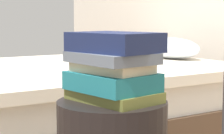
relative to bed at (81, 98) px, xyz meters
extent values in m
cube|color=#4C3828|center=(0.00, -0.01, -0.12)|extent=(1.62, 2.09, 0.22)
cube|color=white|center=(0.00, -0.01, 0.08)|extent=(1.55, 2.00, 0.18)
cube|color=silver|center=(0.00, -0.01, 0.20)|extent=(1.65, 2.05, 0.06)
ellipsoid|color=silver|center=(0.05, 0.78, 0.31)|extent=(0.58, 0.31, 0.16)
cube|color=olive|center=(1.30, -0.68, 0.29)|extent=(0.29, 0.21, 0.03)
cube|color=#1E727F|center=(1.30, -0.69, 0.34)|extent=(0.27, 0.22, 0.06)
cube|color=beige|center=(1.30, -0.69, 0.38)|extent=(0.26, 0.19, 0.03)
cube|color=slate|center=(1.31, -0.70, 0.41)|extent=(0.27, 0.20, 0.03)
cube|color=#19234C|center=(1.31, -0.68, 0.46)|extent=(0.29, 0.22, 0.06)
camera|label=1|loc=(2.32, -1.44, 0.53)|focal=66.23mm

